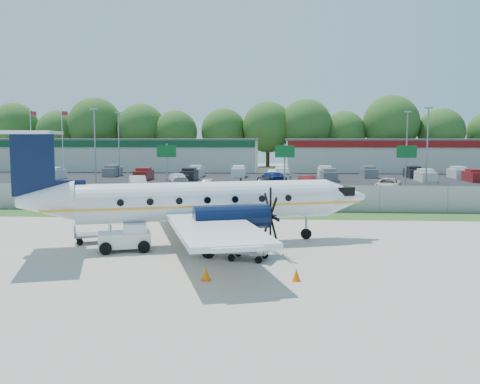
# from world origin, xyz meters

# --- Properties ---
(ground) EXTENTS (170.00, 170.00, 0.00)m
(ground) POSITION_xyz_m (0.00, 0.00, 0.00)
(ground) COLOR #B9AF9D
(ground) RESTS_ON ground
(grass_verge) EXTENTS (170.00, 4.00, 0.02)m
(grass_verge) POSITION_xyz_m (0.00, 12.00, 0.01)
(grass_verge) COLOR #2D561E
(grass_verge) RESTS_ON ground
(access_road) EXTENTS (170.00, 8.00, 0.02)m
(access_road) POSITION_xyz_m (0.00, 19.00, 0.01)
(access_road) COLOR black
(access_road) RESTS_ON ground
(parking_lot) EXTENTS (170.00, 32.00, 0.02)m
(parking_lot) POSITION_xyz_m (0.00, 40.00, 0.01)
(parking_lot) COLOR black
(parking_lot) RESTS_ON ground
(perimeter_fence) EXTENTS (120.00, 0.06, 1.99)m
(perimeter_fence) POSITION_xyz_m (0.00, 14.00, 1.00)
(perimeter_fence) COLOR gray
(perimeter_fence) RESTS_ON ground
(building_west) EXTENTS (46.40, 12.40, 5.24)m
(building_west) POSITION_xyz_m (-24.00, 61.98, 2.63)
(building_west) COLOR beige
(building_west) RESTS_ON ground
(building_east) EXTENTS (44.40, 12.40, 5.24)m
(building_east) POSITION_xyz_m (26.00, 61.98, 2.63)
(building_east) COLOR beige
(building_east) RESTS_ON ground
(sign_left) EXTENTS (1.80, 0.26, 5.00)m
(sign_left) POSITION_xyz_m (-8.00, 22.91, 3.61)
(sign_left) COLOR gray
(sign_left) RESTS_ON ground
(sign_mid) EXTENTS (1.80, 0.26, 5.00)m
(sign_mid) POSITION_xyz_m (3.00, 22.91, 3.61)
(sign_mid) COLOR gray
(sign_mid) RESTS_ON ground
(sign_right) EXTENTS (1.80, 0.26, 5.00)m
(sign_right) POSITION_xyz_m (14.00, 22.91, 3.61)
(sign_right) COLOR gray
(sign_right) RESTS_ON ground
(flagpole_west) EXTENTS (1.06, 0.12, 10.00)m
(flagpole_west) POSITION_xyz_m (-35.92, 55.00, 5.64)
(flagpole_west) COLOR white
(flagpole_west) RESTS_ON ground
(flagpole_east) EXTENTS (1.06, 0.12, 10.00)m
(flagpole_east) POSITION_xyz_m (-30.92, 55.00, 5.64)
(flagpole_east) COLOR white
(flagpole_east) RESTS_ON ground
(light_pole_nw) EXTENTS (0.90, 0.35, 9.09)m
(light_pole_nw) POSITION_xyz_m (-20.00, 38.00, 5.23)
(light_pole_nw) COLOR gray
(light_pole_nw) RESTS_ON ground
(light_pole_ne) EXTENTS (0.90, 0.35, 9.09)m
(light_pole_ne) POSITION_xyz_m (20.00, 38.00, 5.23)
(light_pole_ne) COLOR gray
(light_pole_ne) RESTS_ON ground
(light_pole_sw) EXTENTS (0.90, 0.35, 9.09)m
(light_pole_sw) POSITION_xyz_m (-20.00, 48.00, 5.23)
(light_pole_sw) COLOR gray
(light_pole_sw) RESTS_ON ground
(light_pole_se) EXTENTS (0.90, 0.35, 9.09)m
(light_pole_se) POSITION_xyz_m (20.00, 48.00, 5.23)
(light_pole_se) COLOR gray
(light_pole_se) RESTS_ON ground
(tree_line) EXTENTS (112.00, 6.00, 14.00)m
(tree_line) POSITION_xyz_m (0.00, 74.00, 0.00)
(tree_line) COLOR #2A5619
(tree_line) RESTS_ON ground
(aircraft) EXTENTS (19.47, 19.00, 5.96)m
(aircraft) POSITION_xyz_m (-1.84, 1.25, 2.30)
(aircraft) COLOR white
(aircraft) RESTS_ON ground
(pushback_tug) EXTENTS (2.88, 2.45, 1.37)m
(pushback_tug) POSITION_xyz_m (-5.26, -0.52, 0.66)
(pushback_tug) COLOR white
(pushback_tug) RESTS_ON ground
(baggage_cart_near) EXTENTS (2.23, 1.82, 1.01)m
(baggage_cart_near) POSITION_xyz_m (-7.63, 1.24, 0.47)
(baggage_cart_near) COLOR gray
(baggage_cart_near) RESTS_ON ground
(baggage_cart_far) EXTENTS (2.09, 1.55, 0.98)m
(baggage_cart_far) POSITION_xyz_m (0.93, -2.21, 0.46)
(baggage_cart_far) COLOR gray
(baggage_cart_far) RESTS_ON ground
(cone_nose) EXTENTS (0.35, 0.35, 0.50)m
(cone_nose) POSITION_xyz_m (3.02, -5.69, 0.23)
(cone_nose) COLOR orange
(cone_nose) RESTS_ON ground
(cone_port_wing) EXTENTS (0.38, 0.38, 0.54)m
(cone_port_wing) POSITION_xyz_m (-0.57, -5.82, 0.25)
(cone_port_wing) COLOR orange
(cone_port_wing) RESTS_ON ground
(cone_starboard_wing) EXTENTS (0.36, 0.36, 0.52)m
(cone_starboard_wing) POSITION_xyz_m (0.48, 4.87, 0.24)
(cone_starboard_wing) COLOR orange
(cone_starboard_wing) RESTS_ON ground
(road_car_mid) EXTENTS (5.94, 3.71, 1.60)m
(road_car_mid) POSITION_xyz_m (2.98, 20.81, 0.00)
(road_car_mid) COLOR silver
(road_car_mid) RESTS_ON ground
(parked_car_a) EXTENTS (3.08, 5.08, 1.58)m
(parked_car_a) POSITION_xyz_m (-12.18, 28.16, 0.00)
(parked_car_a) COLOR beige
(parked_car_a) RESTS_ON ground
(parked_car_b) EXTENTS (1.77, 3.99, 1.33)m
(parked_car_b) POSITION_xyz_m (-4.93, 28.71, 0.00)
(parked_car_b) COLOR beige
(parked_car_b) RESTS_ON ground
(parked_car_c) EXTENTS (2.11, 4.59, 1.53)m
(parked_car_c) POSITION_xyz_m (0.99, 29.60, 0.00)
(parked_car_c) COLOR black
(parked_car_c) RESTS_ON ground
(parked_car_d) EXTENTS (1.88, 4.83, 1.57)m
(parked_car_d) POSITION_xyz_m (5.50, 29.57, 0.00)
(parked_car_d) COLOR maroon
(parked_car_d) RESTS_ON ground
(parked_car_e) EXTENTS (3.79, 5.59, 1.42)m
(parked_car_e) POSITION_xyz_m (13.66, 28.85, 0.00)
(parked_car_e) COLOR beige
(parked_car_e) RESTS_ON ground
(parked_car_f) EXTENTS (3.70, 5.30, 1.43)m
(parked_car_f) POSITION_xyz_m (-9.32, 34.88, 0.00)
(parked_car_f) COLOR silver
(parked_car_f) RESTS_ON ground
(parked_car_g) EXTENTS (4.06, 5.90, 1.59)m
(parked_car_g) POSITION_xyz_m (1.77, 35.37, 0.00)
(parked_car_g) COLOR navy
(parked_car_g) RESTS_ON ground
(far_parking_rows) EXTENTS (56.00, 10.00, 1.60)m
(far_parking_rows) POSITION_xyz_m (0.00, 45.00, 0.00)
(far_parking_rows) COLOR gray
(far_parking_rows) RESTS_ON ground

